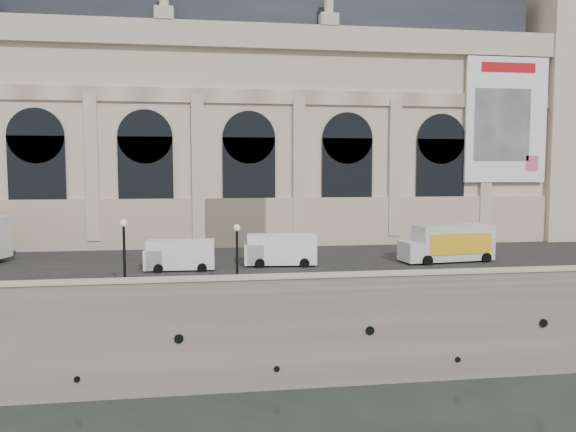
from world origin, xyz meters
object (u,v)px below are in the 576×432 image
Objects in this scene: box_truck at (448,243)px; lamp_left at (124,256)px; lamp_right at (237,258)px; van_c at (277,250)px; van_b at (177,255)px.

lamp_left is at bearing -162.59° from box_truck.
lamp_left reaches higher than lamp_right.
box_truck is (14.59, -0.22, 0.28)m from van_c.
lamp_right is (7.17, -0.52, -0.18)m from lamp_left.
lamp_right reaches higher than van_b.
lamp_right is (-3.73, -8.73, 0.83)m from van_c.
van_b is 7.84m from lamp_left.
lamp_left is at bearing -143.01° from van_c.
box_truck is (22.58, 0.80, 0.38)m from van_b.
lamp_left reaches higher than box_truck.
lamp_left is 7.19m from lamp_right.
van_c is 0.73× the size of box_truck.
van_b is 1.15× the size of lamp_left.
van_c is 1.38× the size of lamp_right.
van_b is 0.66× the size of box_truck.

